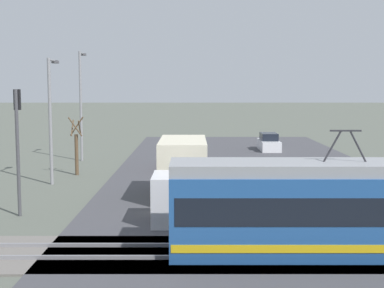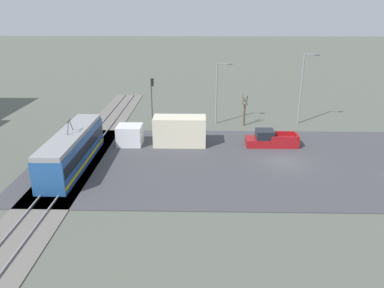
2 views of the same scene
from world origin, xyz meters
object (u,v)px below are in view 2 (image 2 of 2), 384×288
Objects in this scene: light_rail_tram at (72,150)px; pickup_truck at (271,140)px; traffic_light_pole at (152,95)px; street_lamp_mid_block at (303,84)px; street_lamp_near_crossing at (218,89)px; street_tree at (244,112)px; box_truck at (168,132)px.

light_rail_tram is 2.23× the size of pickup_truck.
street_lamp_mid_block is (0.92, -18.87, 1.27)m from traffic_light_pole.
street_lamp_mid_block reaches higher than pickup_truck.
street_lamp_near_crossing reaches higher than light_rail_tram.
street_lamp_near_crossing is at bearing 76.46° from street_tree.
box_truck is 1.23× the size of street_lamp_near_crossing.
light_rail_tram reaches higher than pickup_truck.
street_tree is at bearing -50.81° from box_truck.
pickup_truck is 0.94× the size of traffic_light_pole.
pickup_truck is 10.54m from street_lamp_near_crossing.
street_lamp_mid_block reaches higher than street_lamp_near_crossing.
street_tree is at bearing -52.77° from light_rail_tram.
street_lamp_near_crossing is (0.80, 3.31, 2.69)m from street_tree.
box_truck is 1.61× the size of traffic_light_pole.
box_truck is 11.71m from street_tree.
pickup_truck is at bearing -164.72° from street_tree.
street_lamp_mid_block reaches higher than traffic_light_pole.
box_truck is (5.89, -8.41, -0.16)m from light_rail_tram.
box_truck is 1.08× the size of street_lamp_mid_block.
traffic_light_pole is at bearing 94.24° from street_lamp_near_crossing.
street_lamp_near_crossing reaches higher than pickup_truck.
light_rail_tram is 20.40m from pickup_truck.
pickup_truck is at bearing -119.31° from traffic_light_pole.
street_lamp_near_crossing is (8.27, 5.36, 3.76)m from pickup_truck.
light_rail_tram is at bearing 127.23° from street_tree.
traffic_light_pole is (7.65, 13.63, 3.05)m from pickup_truck.
street_lamp_near_crossing is 0.88× the size of street_lamp_mid_block.
traffic_light_pole is 0.76× the size of street_lamp_near_crossing.
light_rail_tram is at bearing 124.99° from box_truck.
pickup_truck is 1.39× the size of street_tree.
light_rail_tram is at bearing 120.17° from street_lamp_mid_block.
pickup_truck is 0.63× the size of street_lamp_mid_block.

